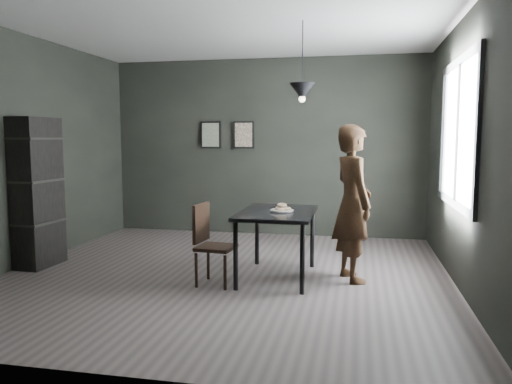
% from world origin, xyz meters
% --- Properties ---
extents(ground, '(5.00, 5.00, 0.00)m').
position_xyz_m(ground, '(0.00, 0.00, 0.00)').
color(ground, '#383230').
rests_on(ground, ground).
extents(back_wall, '(5.00, 0.10, 2.80)m').
position_xyz_m(back_wall, '(0.00, 2.50, 1.40)').
color(back_wall, black).
rests_on(back_wall, ground).
extents(ceiling, '(5.00, 5.00, 0.02)m').
position_xyz_m(ceiling, '(0.00, 0.00, 2.80)').
color(ceiling, silver).
rests_on(ceiling, ground).
extents(window_assembly, '(0.04, 1.96, 1.56)m').
position_xyz_m(window_assembly, '(2.47, 0.20, 1.60)').
color(window_assembly, white).
rests_on(window_assembly, ground).
extents(cafe_table, '(0.80, 1.20, 0.75)m').
position_xyz_m(cafe_table, '(0.60, 0.00, 0.67)').
color(cafe_table, black).
rests_on(cafe_table, ground).
extents(white_plate, '(0.23, 0.23, 0.01)m').
position_xyz_m(white_plate, '(0.66, -0.04, 0.76)').
color(white_plate, white).
rests_on(white_plate, cafe_table).
extents(donut_pile, '(0.18, 0.19, 0.08)m').
position_xyz_m(donut_pile, '(0.66, -0.04, 0.79)').
color(donut_pile, beige).
rests_on(donut_pile, white_plate).
extents(woman, '(0.63, 0.73, 1.70)m').
position_xyz_m(woman, '(1.41, 0.08, 0.85)').
color(woman, black).
rests_on(woman, ground).
extents(wood_chair, '(0.41, 0.41, 0.86)m').
position_xyz_m(wood_chair, '(-0.07, -0.38, 0.49)').
color(wood_chair, black).
rests_on(wood_chair, ground).
extents(shelf_unit, '(0.36, 0.61, 1.79)m').
position_xyz_m(shelf_unit, '(-2.32, -0.06, 0.90)').
color(shelf_unit, black).
rests_on(shelf_unit, ground).
extents(pendant_lamp, '(0.28, 0.28, 0.86)m').
position_xyz_m(pendant_lamp, '(0.85, 0.10, 2.05)').
color(pendant_lamp, black).
rests_on(pendant_lamp, ground).
extents(framed_print_left, '(0.34, 0.04, 0.44)m').
position_xyz_m(framed_print_left, '(-0.90, 2.47, 1.60)').
color(framed_print_left, black).
rests_on(framed_print_left, ground).
extents(framed_print_right, '(0.34, 0.04, 0.44)m').
position_xyz_m(framed_print_right, '(-0.35, 2.47, 1.60)').
color(framed_print_right, black).
rests_on(framed_print_right, ground).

